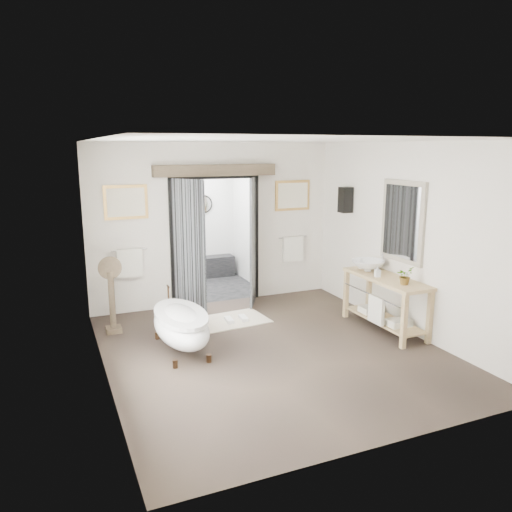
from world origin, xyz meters
The scene contains 13 objects.
ground_plane centered at (0.00, 0.00, 0.00)m, with size 5.00×5.00×0.00m, color #45382C.
room_shell centered at (-0.04, -0.13, 1.86)m, with size 4.52×5.02×2.91m.
shower_room centered at (0.00, 3.99, 0.91)m, with size 2.22×2.01×2.51m.
back_wall_dressing centered at (0.00, 2.32, 1.56)m, with size 3.82×0.76×2.52m.
clawfoot_tub centered at (-1.17, 0.53, 0.37)m, with size 0.69×1.55×0.76m.
vanity centered at (1.95, 0.08, 0.51)m, with size 0.57×1.60×0.85m.
pedestal_mirror centered at (-1.97, 1.63, 0.52)m, with size 0.36×0.23×1.20m.
rug centered at (-0.12, 1.41, 0.01)m, with size 1.20×0.80×0.01m, color beige.
slippers centered at (-0.04, 1.35, 0.04)m, with size 0.38×0.28×0.05m.
basin centered at (1.94, 0.53, 0.94)m, with size 0.53×0.53×0.18m, color white.
plant centered at (1.95, -0.36, 0.98)m, with size 0.24×0.21×0.27m, color gray.
soap_bottle_a centered at (1.85, 0.16, 0.94)m, with size 0.08×0.08×0.18m, color gray.
soap_bottle_b centered at (1.93, 0.71, 0.94)m, with size 0.14×0.14×0.18m, color gray.
Camera 1 is at (-2.79, -5.98, 2.80)m, focal length 35.00 mm.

